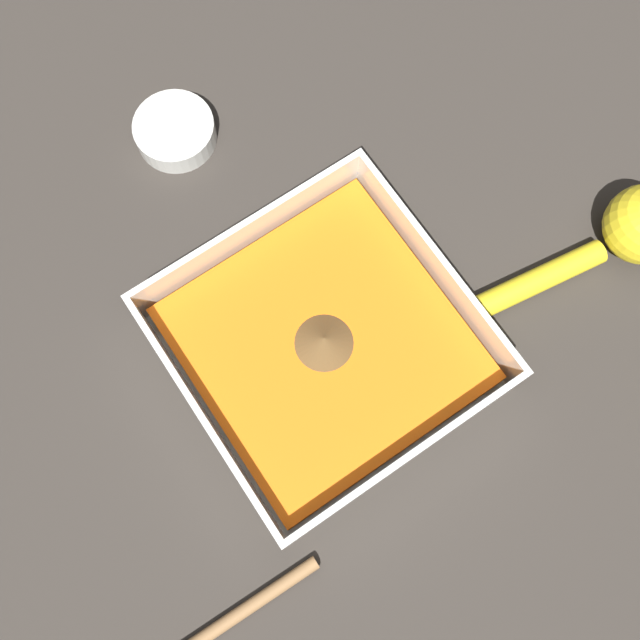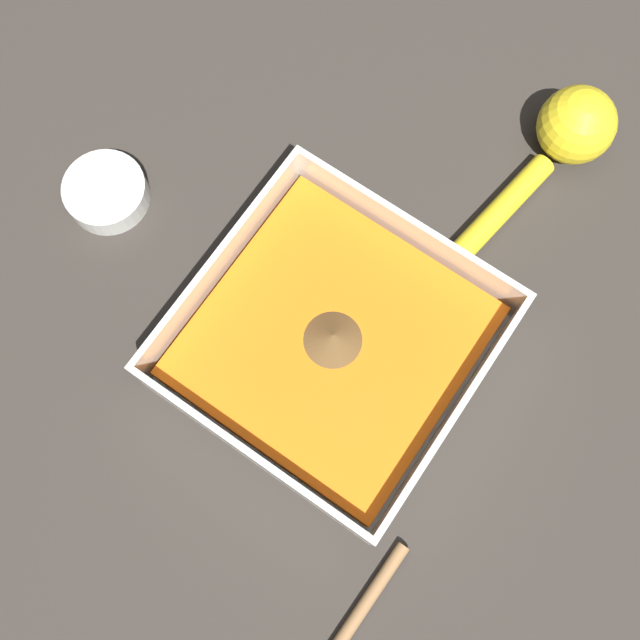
{
  "view_description": "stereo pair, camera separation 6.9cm",
  "coord_description": "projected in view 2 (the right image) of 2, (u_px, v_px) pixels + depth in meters",
  "views": [
    {
      "loc": [
        -0.12,
        0.09,
        0.7
      ],
      "look_at": [
        0.03,
        -0.02,
        0.04
      ],
      "focal_mm": 42.0,
      "sensor_mm": 36.0,
      "label": 1
    },
    {
      "loc": [
        -0.07,
        0.13,
        0.7
      ],
      "look_at": [
        0.03,
        -0.02,
        0.04
      ],
      "focal_mm": 42.0,
      "sensor_mm": 36.0,
      "label": 2
    }
  ],
  "objects": [
    {
      "name": "lemon_squeezer",
      "position": [
        566.0,
        137.0,
        0.75
      ],
      "size": [
        0.08,
        0.21,
        0.08
      ],
      "rotation": [
        0.0,
        0.0,
        4.56
      ],
      "color": "yellow",
      "rests_on": "ground_plane"
    },
    {
      "name": "square_dish",
      "position": [
        332.0,
        344.0,
        0.7
      ],
      "size": [
        0.26,
        0.26,
        0.07
      ],
      "color": "silver",
      "rests_on": "ground_plane"
    },
    {
      "name": "ground_plane",
      "position": [
        338.0,
        366.0,
        0.72
      ],
      "size": [
        4.0,
        4.0,
        0.0
      ],
      "primitive_type": "plane",
      "color": "#332D28"
    },
    {
      "name": "spice_bowl",
      "position": [
        107.0,
        193.0,
        0.75
      ],
      "size": [
        0.08,
        0.08,
        0.03
      ],
      "color": "silver",
      "rests_on": "ground_plane"
    }
  ]
}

